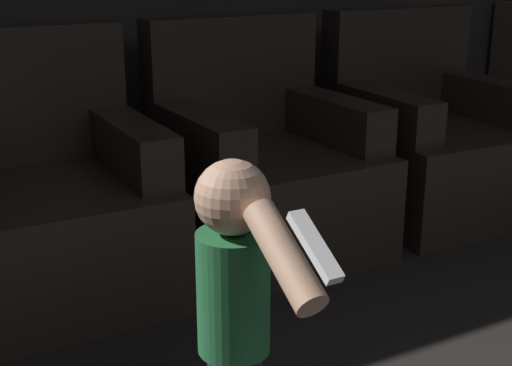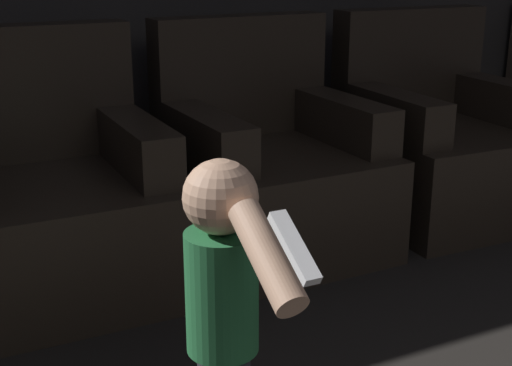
# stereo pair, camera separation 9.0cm
# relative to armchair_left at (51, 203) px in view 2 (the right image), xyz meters

# --- Properties ---
(armchair_left) EXTENTS (0.82, 0.85, 0.99)m
(armchair_left) POSITION_rel_armchair_left_xyz_m (0.00, 0.00, 0.00)
(armchair_left) COLOR black
(armchair_left) RESTS_ON ground_plane
(armchair_middle) EXTENTS (0.84, 0.87, 0.99)m
(armchair_middle) POSITION_rel_armchair_left_xyz_m (0.94, -0.00, 0.00)
(armchair_middle) COLOR black
(armchair_middle) RESTS_ON ground_plane
(armchair_right) EXTENTS (0.84, 0.87, 0.99)m
(armchair_right) POSITION_rel_armchair_left_xyz_m (1.89, -0.00, 0.00)
(armchair_right) COLOR black
(armchair_right) RESTS_ON ground_plane
(person_toddler) EXTENTS (0.18, 0.56, 0.81)m
(person_toddler) POSITION_rel_armchair_left_xyz_m (0.18, -1.25, 0.14)
(person_toddler) COLOR #28282D
(person_toddler) RESTS_ON ground_plane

